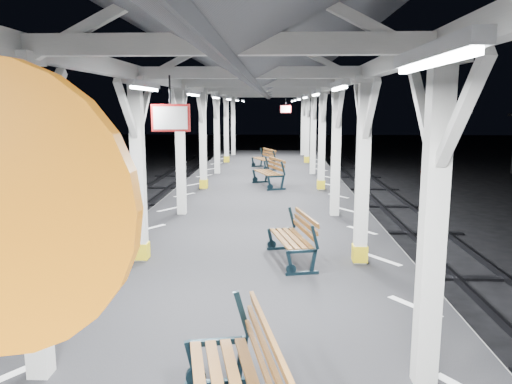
# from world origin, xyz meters

# --- Properties ---
(ground) EXTENTS (120.00, 120.00, 0.00)m
(ground) POSITION_xyz_m (0.00, 0.00, 0.00)
(ground) COLOR black
(ground) RESTS_ON ground
(platform) EXTENTS (6.00, 50.00, 1.00)m
(platform) POSITION_xyz_m (0.00, 0.00, 0.50)
(platform) COLOR black
(platform) RESTS_ON ground
(hazard_stripes_left) EXTENTS (1.00, 48.00, 0.01)m
(hazard_stripes_left) POSITION_xyz_m (-2.45, 0.00, 1.00)
(hazard_stripes_left) COLOR silver
(hazard_stripes_left) RESTS_ON platform
(hazard_stripes_right) EXTENTS (1.00, 48.00, 0.01)m
(hazard_stripes_right) POSITION_xyz_m (2.45, 0.00, 1.00)
(hazard_stripes_right) COLOR silver
(hazard_stripes_right) RESTS_ON platform
(canopy) EXTENTS (5.40, 49.00, 4.65)m
(canopy) POSITION_xyz_m (0.00, -0.01, 4.56)
(canopy) COLOR silver
(canopy) RESTS_ON platform
(bench_mid) EXTENTS (0.92, 1.68, 0.86)m
(bench_mid) POSITION_xyz_m (0.84, 2.06, 1.46)
(bench_mid) COLOR black
(bench_mid) RESTS_ON platform
(bench_far) EXTENTS (1.22, 1.94, 0.99)m
(bench_far) POSITION_xyz_m (0.30, 10.68, 1.53)
(bench_far) COLOR black
(bench_far) RESTS_ON platform
(bench_extra) EXTENTS (1.17, 1.74, 0.89)m
(bench_extra) POSITION_xyz_m (-0.01, 15.66, 1.47)
(bench_extra) COLOR black
(bench_extra) RESTS_ON platform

